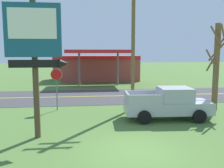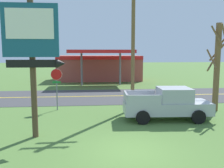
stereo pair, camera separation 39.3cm
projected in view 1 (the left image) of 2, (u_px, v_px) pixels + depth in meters
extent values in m
plane|color=#4C7033|center=(134.00, 151.00, 10.18)|extent=(180.00, 180.00, 0.00)
cube|color=#3D3D3F|center=(106.00, 96.00, 22.99)|extent=(140.00, 8.00, 0.02)
cube|color=gold|center=(106.00, 96.00, 22.99)|extent=(126.00, 0.20, 0.01)
cylinder|color=brown|center=(35.00, 69.00, 11.46)|extent=(0.28, 0.28, 6.59)
cube|color=#19516B|center=(33.00, 30.00, 11.06)|extent=(2.53, 0.16, 2.42)
cube|color=white|center=(32.00, 23.00, 10.93)|extent=(2.13, 0.03, 1.36)
cube|color=black|center=(34.00, 64.00, 11.25)|extent=(2.28, 0.12, 0.36)
cone|color=black|center=(64.00, 64.00, 11.40)|extent=(0.40, 0.44, 0.44)
cylinder|color=slate|center=(57.00, 95.00, 17.30)|extent=(0.08, 0.08, 2.20)
cylinder|color=red|center=(56.00, 75.00, 17.09)|extent=(0.76, 0.03, 0.76)
cylinder|color=white|center=(56.00, 75.00, 17.11)|extent=(0.80, 0.01, 0.80)
cube|color=#19722D|center=(56.00, 82.00, 17.16)|extent=(0.56, 0.03, 0.14)
cylinder|color=brown|center=(133.00, 41.00, 17.07)|extent=(0.26, 0.26, 9.82)
cylinder|color=brown|center=(216.00, 67.00, 17.14)|extent=(0.40, 0.40, 6.08)
cylinder|color=brown|center=(224.00, 39.00, 17.05)|extent=(0.34, 1.09, 0.95)
cylinder|color=brown|center=(217.00, 52.00, 17.46)|extent=(1.02, 0.58, 1.32)
cylinder|color=brown|center=(210.00, 64.00, 17.45)|extent=(0.88, 0.63, 0.93)
cylinder|color=brown|center=(211.00, 59.00, 16.89)|extent=(0.38, 1.07, 1.33)
cylinder|color=brown|center=(216.00, 36.00, 16.56)|extent=(0.71, 0.69, 1.43)
cylinder|color=brown|center=(224.00, 37.00, 16.52)|extent=(0.93, 0.62, 1.75)
cube|color=#A84C42|center=(96.00, 68.00, 36.49)|extent=(12.00, 6.00, 3.60)
cube|color=red|center=(97.00, 58.00, 33.28)|extent=(12.00, 0.12, 0.50)
cube|color=red|center=(99.00, 51.00, 30.27)|extent=(8.00, 5.00, 0.40)
cylinder|color=slate|center=(79.00, 69.00, 30.26)|extent=(0.24, 0.24, 4.20)
cylinder|color=slate|center=(118.00, 68.00, 30.81)|extent=(0.24, 0.24, 4.20)
cube|color=#A8AAAF|center=(167.00, 107.00, 15.04)|extent=(5.30, 2.24, 0.72)
cube|color=#A8AAAF|center=(175.00, 94.00, 14.97)|extent=(2.00, 1.90, 0.84)
cube|color=#28333D|center=(189.00, 94.00, 15.03)|extent=(0.19, 1.66, 0.71)
cube|color=#A8AAAF|center=(140.00, 94.00, 15.78)|extent=(1.95, 0.23, 0.56)
cube|color=#A8AAAF|center=(146.00, 100.00, 13.96)|extent=(1.95, 0.23, 0.56)
cube|color=#A8AAAF|center=(127.00, 97.00, 14.81)|extent=(0.22, 1.88, 0.56)
cylinder|color=black|center=(187.00, 109.00, 16.16)|extent=(0.81, 0.32, 0.80)
cylinder|color=black|center=(199.00, 116.00, 14.22)|extent=(0.81, 0.32, 0.80)
cylinder|color=black|center=(139.00, 109.00, 15.96)|extent=(0.81, 0.32, 0.80)
cylinder|color=black|center=(144.00, 117.00, 14.02)|extent=(0.81, 0.32, 0.80)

